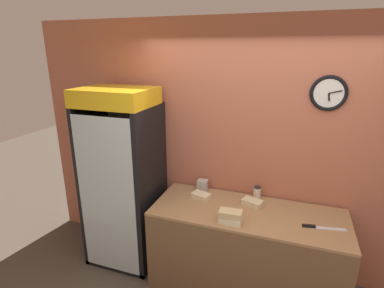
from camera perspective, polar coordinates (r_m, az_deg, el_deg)
wall_back at (r=3.22m, az=12.30°, el=-1.46°), size 5.20×0.09×2.70m
prep_counter at (r=3.27m, az=10.11°, el=-19.14°), size 1.86×0.73×0.88m
beverage_cooler at (r=3.46m, az=-12.59°, el=-4.66°), size 0.76×0.67×2.01m
sandwich_stack_bottom at (r=2.82m, az=7.30°, el=-14.13°), size 0.21×0.12×0.06m
sandwich_stack_middle at (r=2.79m, az=7.35°, el=-13.07°), size 0.21×0.13×0.06m
sandwich_flat_left at (r=3.22m, az=1.76°, el=-9.81°), size 0.22×0.17×0.05m
sandwich_flat_right at (r=3.13m, az=11.43°, el=-10.89°), size 0.23×0.18×0.06m
chefs_knife at (r=2.96m, az=22.84°, el=-14.38°), size 0.37×0.10×0.02m
condiment_jar at (r=3.27m, az=12.28°, el=-9.02°), size 0.08×0.08×0.13m
napkin_dispenser at (r=3.37m, az=2.03°, el=-7.81°), size 0.11×0.09×0.12m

